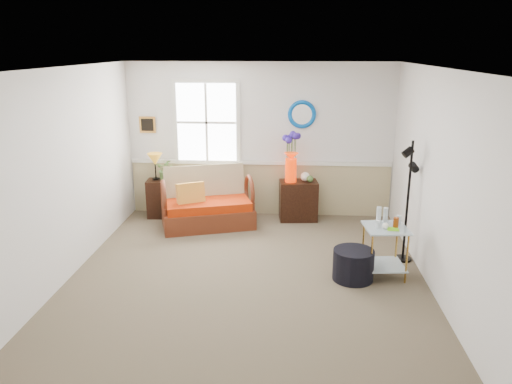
# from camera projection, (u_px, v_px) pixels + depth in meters

# --- Properties ---
(floor) EXTENTS (4.50, 5.00, 0.01)m
(floor) POSITION_uv_depth(u_px,v_px,m) (247.00, 275.00, 6.43)
(floor) COLOR brown
(floor) RESTS_ON ground
(ceiling) EXTENTS (4.50, 5.00, 0.01)m
(ceiling) POSITION_uv_depth(u_px,v_px,m) (246.00, 67.00, 5.70)
(ceiling) COLOR white
(ceiling) RESTS_ON walls
(walls) EXTENTS (4.51, 5.01, 2.60)m
(walls) POSITION_uv_depth(u_px,v_px,m) (247.00, 177.00, 6.06)
(walls) COLOR silver
(walls) RESTS_ON floor
(wainscot) EXTENTS (4.46, 0.02, 0.90)m
(wainscot) POSITION_uv_depth(u_px,v_px,m) (260.00, 189.00, 8.67)
(wainscot) COLOR tan
(wainscot) RESTS_ON walls
(chair_rail) EXTENTS (4.46, 0.04, 0.06)m
(chair_rail) POSITION_uv_depth(u_px,v_px,m) (260.00, 163.00, 8.53)
(chair_rail) COLOR white
(chair_rail) RESTS_ON walls
(window) EXTENTS (1.14, 0.06, 1.44)m
(window) POSITION_uv_depth(u_px,v_px,m) (207.00, 122.00, 8.40)
(window) COLOR white
(window) RESTS_ON walls
(picture) EXTENTS (0.28, 0.03, 0.28)m
(picture) POSITION_uv_depth(u_px,v_px,m) (148.00, 125.00, 8.50)
(picture) COLOR #AC742E
(picture) RESTS_ON walls
(mirror) EXTENTS (0.47, 0.07, 0.47)m
(mirror) POSITION_uv_depth(u_px,v_px,m) (302.00, 114.00, 8.26)
(mirror) COLOR #0964B6
(mirror) RESTS_ON walls
(loveseat) EXTENTS (1.63, 1.22, 0.95)m
(loveseat) POSITION_uv_depth(u_px,v_px,m) (207.00, 198.00, 8.07)
(loveseat) COLOR #552211
(loveseat) RESTS_ON floor
(throw_pillow) EXTENTS (0.44, 0.31, 0.45)m
(throw_pillow) POSITION_uv_depth(u_px,v_px,m) (191.00, 197.00, 7.94)
(throw_pillow) COLOR orange
(throw_pillow) RESTS_ON loveseat
(lamp_stand) EXTENTS (0.39, 0.39, 0.65)m
(lamp_stand) POSITION_uv_depth(u_px,v_px,m) (159.00, 198.00, 8.57)
(lamp_stand) COLOR black
(lamp_stand) RESTS_ON floor
(table_lamp) EXTENTS (0.30, 0.30, 0.46)m
(table_lamp) POSITION_uv_depth(u_px,v_px,m) (155.00, 167.00, 8.42)
(table_lamp) COLOR #BF7D1B
(table_lamp) RESTS_ON lamp_stand
(potted_plant) EXTENTS (0.39, 0.42, 0.29)m
(potted_plant) POSITION_uv_depth(u_px,v_px,m) (166.00, 172.00, 8.46)
(potted_plant) COLOR #486B30
(potted_plant) RESTS_ON lamp_stand
(cabinet) EXTENTS (0.66, 0.47, 0.67)m
(cabinet) POSITION_uv_depth(u_px,v_px,m) (298.00, 200.00, 8.41)
(cabinet) COLOR black
(cabinet) RESTS_ON floor
(flower_vase) EXTENTS (0.27, 0.27, 0.82)m
(flower_vase) POSITION_uv_depth(u_px,v_px,m) (291.00, 158.00, 8.18)
(flower_vase) COLOR red
(flower_vase) RESTS_ON cabinet
(side_table) EXTENTS (0.57, 0.57, 0.66)m
(side_table) POSITION_uv_depth(u_px,v_px,m) (384.00, 252.00, 6.32)
(side_table) COLOR #BB8832
(side_table) RESTS_ON floor
(tabletop_items) EXTENTS (0.37, 0.37, 0.21)m
(tabletop_items) POSITION_uv_depth(u_px,v_px,m) (388.00, 218.00, 6.25)
(tabletop_items) COLOR silver
(tabletop_items) RESTS_ON side_table
(floor_lamp) EXTENTS (0.30, 0.30, 1.67)m
(floor_lamp) POSITION_uv_depth(u_px,v_px,m) (408.00, 202.00, 6.66)
(floor_lamp) COLOR black
(floor_lamp) RESTS_ON floor
(ottoman) EXTENTS (0.55, 0.55, 0.39)m
(ottoman) POSITION_uv_depth(u_px,v_px,m) (353.00, 265.00, 6.26)
(ottoman) COLOR black
(ottoman) RESTS_ON floor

